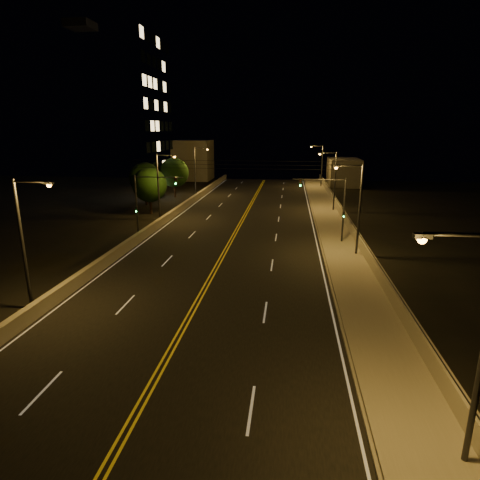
# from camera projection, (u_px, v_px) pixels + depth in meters

# --- Properties ---
(ground) EXTENTS (160.00, 160.00, 0.00)m
(ground) POSITION_uv_depth(u_px,v_px,m) (129.00, 426.00, 15.21)
(ground) COLOR black
(ground) RESTS_ON ground
(road) EXTENTS (18.00, 120.00, 0.02)m
(road) POSITION_uv_depth(u_px,v_px,m) (220.00, 261.00, 34.35)
(road) COLOR black
(road) RESTS_ON ground
(sidewalk) EXTENTS (3.60, 120.00, 0.30)m
(sidewalk) POSITION_uv_depth(u_px,v_px,m) (349.00, 265.00, 33.03)
(sidewalk) COLOR gray
(sidewalk) RESTS_ON ground
(curb) EXTENTS (0.14, 120.00, 0.15)m
(curb) POSITION_uv_depth(u_px,v_px,m) (326.00, 265.00, 33.27)
(curb) COLOR gray
(curb) RESTS_ON ground
(parapet_wall) EXTENTS (0.30, 120.00, 1.00)m
(parapet_wall) POSITION_uv_depth(u_px,v_px,m) (370.00, 258.00, 32.66)
(parapet_wall) COLOR gray
(parapet_wall) RESTS_ON sidewalk
(jersey_barrier) EXTENTS (0.45, 120.00, 0.96)m
(jersey_barrier) POSITION_uv_depth(u_px,v_px,m) (118.00, 252.00, 35.31)
(jersey_barrier) COLOR gray
(jersey_barrier) RESTS_ON ground
(distant_building_right) EXTENTS (6.00, 10.00, 5.35)m
(distant_building_right) POSITION_uv_depth(u_px,v_px,m) (344.00, 172.00, 81.16)
(distant_building_right) COLOR slate
(distant_building_right) RESTS_ON ground
(distant_building_left) EXTENTS (8.00, 8.00, 8.75)m
(distant_building_left) POSITION_uv_depth(u_px,v_px,m) (193.00, 160.00, 90.12)
(distant_building_left) COLOR slate
(distant_building_left) RESTS_ON ground
(parapet_rail) EXTENTS (0.06, 120.00, 0.06)m
(parapet_rail) POSITION_uv_depth(u_px,v_px,m) (371.00, 252.00, 32.52)
(parapet_rail) COLOR black
(parapet_rail) RESTS_ON parapet_wall
(lane_markings) EXTENTS (17.32, 116.00, 0.00)m
(lane_markings) POSITION_uv_depth(u_px,v_px,m) (220.00, 261.00, 34.28)
(lane_markings) COLOR silver
(lane_markings) RESTS_ON road
(streetlight_0) EXTENTS (2.55, 0.28, 8.12)m
(streetlight_0) POSITION_uv_depth(u_px,v_px,m) (475.00, 338.00, 12.14)
(streetlight_0) COLOR #2D2D33
(streetlight_0) RESTS_ON ground
(streetlight_1) EXTENTS (2.55, 0.28, 8.12)m
(streetlight_1) POSITION_uv_depth(u_px,v_px,m) (356.00, 204.00, 34.41)
(streetlight_1) COLOR #2D2D33
(streetlight_1) RESTS_ON ground
(streetlight_2) EXTENTS (2.55, 0.28, 8.12)m
(streetlight_2) POSITION_uv_depth(u_px,v_px,m) (333.00, 177.00, 53.96)
(streetlight_2) COLOR #2D2D33
(streetlight_2) RESTS_ON ground
(streetlight_3) EXTENTS (2.55, 0.28, 8.12)m
(streetlight_3) POSITION_uv_depth(u_px,v_px,m) (320.00, 163.00, 77.15)
(streetlight_3) COLOR #2D2D33
(streetlight_3) RESTS_ON ground
(streetlight_4) EXTENTS (2.55, 0.28, 8.12)m
(streetlight_4) POSITION_uv_depth(u_px,v_px,m) (26.00, 235.00, 24.06)
(streetlight_4) COLOR #2D2D33
(streetlight_4) RESTS_ON ground
(streetlight_5) EXTENTS (2.55, 0.28, 8.12)m
(streetlight_5) POSITION_uv_depth(u_px,v_px,m) (161.00, 182.00, 48.75)
(streetlight_5) COLOR #2D2D33
(streetlight_5) RESTS_ON ground
(streetlight_6) EXTENTS (2.55, 0.28, 8.12)m
(streetlight_6) POSITION_uv_depth(u_px,v_px,m) (197.00, 168.00, 67.38)
(streetlight_6) COLOR #2D2D33
(streetlight_6) RESTS_ON ground
(traffic_signal_right) EXTENTS (5.11, 0.31, 6.52)m
(traffic_signal_right) POSITION_uv_depth(u_px,v_px,m) (334.00, 203.00, 38.55)
(traffic_signal_right) COLOR #2D2D33
(traffic_signal_right) RESTS_ON ground
(traffic_signal_left) EXTENTS (5.11, 0.31, 6.52)m
(traffic_signal_left) POSITION_uv_depth(u_px,v_px,m) (145.00, 199.00, 40.80)
(traffic_signal_left) COLOR #2D2D33
(traffic_signal_left) RESTS_ON ground
(overhead_wires) EXTENTS (22.00, 0.03, 0.83)m
(overhead_wires) POSITION_uv_depth(u_px,v_px,m) (235.00, 165.00, 41.49)
(overhead_wires) COLOR black
(building_tower) EXTENTS (24.00, 15.00, 27.37)m
(building_tower) POSITION_uv_depth(u_px,v_px,m) (89.00, 116.00, 66.22)
(building_tower) COLOR slate
(building_tower) RESTS_ON ground
(tree_0) EXTENTS (4.54, 4.54, 6.15)m
(tree_0) POSITION_uv_depth(u_px,v_px,m) (150.00, 185.00, 52.86)
(tree_0) COLOR black
(tree_0) RESTS_ON ground
(tree_1) EXTENTS (4.66, 4.66, 6.31)m
(tree_1) POSITION_uv_depth(u_px,v_px,m) (145.00, 178.00, 59.15)
(tree_1) COLOR black
(tree_1) RESTS_ON ground
(tree_2) EXTENTS (4.80, 4.80, 6.51)m
(tree_2) POSITION_uv_depth(u_px,v_px,m) (174.00, 173.00, 66.07)
(tree_2) COLOR black
(tree_2) RESTS_ON ground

